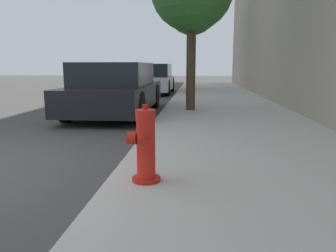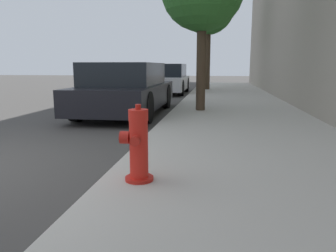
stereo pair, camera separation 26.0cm
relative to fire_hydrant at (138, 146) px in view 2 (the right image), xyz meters
name	(u,v)px [view 2 (the right image)]	position (x,y,z in m)	size (l,w,h in m)	color
sidewalk_slab	(265,183)	(1.27, 0.26, -0.41)	(3.33, 40.00, 0.12)	#B7B2A8
fire_hydrant	(138,146)	(0.00, 0.00, 0.00)	(0.32, 0.33, 0.76)	red
parked_car_near	(127,89)	(-1.59, 5.30, 0.18)	(1.85, 4.49, 1.33)	black
parked_car_mid	(167,79)	(-1.52, 11.97, 0.18)	(1.74, 3.94, 1.35)	silver
street_tree_far	(208,9)	(0.21, 13.33, 3.46)	(2.53, 2.53, 5.13)	#423323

